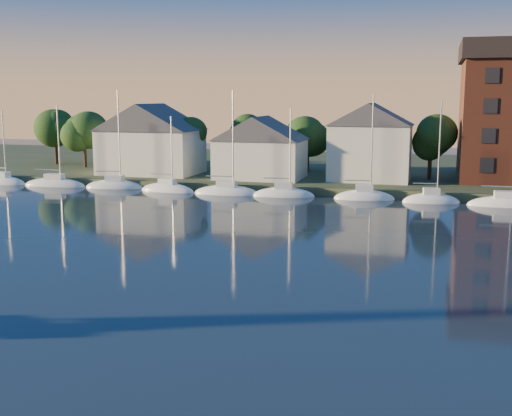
% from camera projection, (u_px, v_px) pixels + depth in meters
% --- Properties ---
extents(ground, '(260.00, 260.00, 0.00)m').
position_uv_depth(ground, '(55.00, 357.00, 28.81)').
color(ground, black).
rests_on(ground, ground).
extents(shoreline_land, '(160.00, 50.00, 2.00)m').
position_uv_depth(shoreline_land, '(328.00, 172.00, 99.94)').
color(shoreline_land, '#333E24').
rests_on(shoreline_land, ground).
extents(wooden_dock, '(120.00, 3.00, 1.00)m').
position_uv_depth(wooden_dock, '(297.00, 193.00, 78.13)').
color(wooden_dock, brown).
rests_on(wooden_dock, ground).
extents(clubhouse_west, '(13.65, 9.45, 9.64)m').
position_uv_depth(clubhouse_west, '(151.00, 138.00, 88.67)').
color(clubhouse_west, silver).
rests_on(clubhouse_west, shoreline_land).
extents(clubhouse_centre, '(11.55, 8.40, 8.08)m').
position_uv_depth(clubhouse_centre, '(261.00, 147.00, 83.59)').
color(clubhouse_centre, silver).
rests_on(clubhouse_centre, shoreline_land).
extents(clubhouse_east, '(10.50, 8.40, 9.80)m').
position_uv_depth(clubhouse_east, '(371.00, 141.00, 81.61)').
color(clubhouse_east, silver).
rests_on(clubhouse_east, shoreline_land).
extents(tree_line, '(93.40, 5.40, 8.90)m').
position_uv_depth(tree_line, '(329.00, 130.00, 86.80)').
color(tree_line, '#332417').
rests_on(tree_line, shoreline_land).
extents(moored_fleet, '(87.50, 2.40, 12.05)m').
position_uv_depth(moored_fleet, '(292.00, 196.00, 75.27)').
color(moored_fleet, white).
rests_on(moored_fleet, ground).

